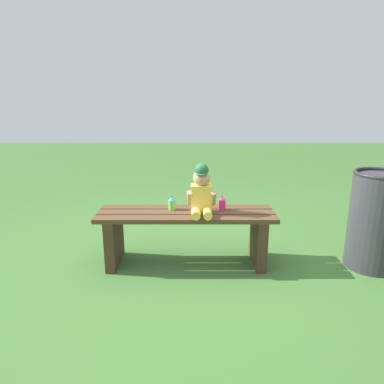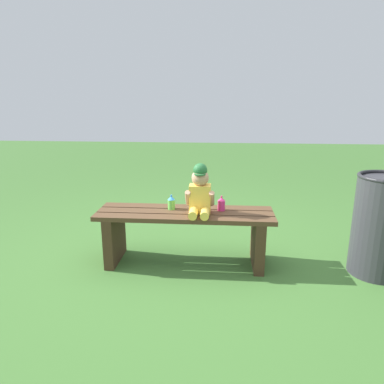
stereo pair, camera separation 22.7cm
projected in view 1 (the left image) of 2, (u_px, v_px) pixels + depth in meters
ground_plane at (185, 263)px, 3.01m from camera, size 16.00×16.00×0.00m
park_bench at (184, 229)px, 2.93m from camera, size 1.44×0.40×0.45m
child_figure at (200, 192)px, 2.81m from camera, size 0.23×0.27×0.40m
sippy_cup_left at (170, 203)px, 2.92m from camera, size 0.06×0.06×0.12m
sippy_cup_right at (220, 203)px, 2.92m from camera, size 0.06×0.06×0.12m
trash_bin at (374, 220)px, 2.85m from camera, size 0.43×0.43×0.80m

